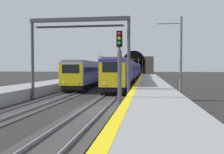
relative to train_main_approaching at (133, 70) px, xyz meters
The scene contains 14 objects.
ground_plane 49.43m from the train_main_approaching, behind, with size 320.00×320.00×0.00m, color #282623.
platform_right 49.59m from the train_main_approaching, behind, with size 112.00×4.05×1.06m, color gray.
platform_right_edge_strip 49.45m from the train_main_approaching, behind, with size 112.00×0.50×0.01m, color yellow.
track_main_line 49.43m from the train_main_approaching, behind, with size 160.00×2.89×0.21m.
track_adjacent_line 49.69m from the train_main_approaching, behind, with size 160.00×2.93×0.21m.
train_main_approaching is the anchor object (origin of this frame).
train_adjacent_platform 19.54m from the train_main_approaching, 164.87° to the left, with size 41.47×3.40×4.81m.
railway_signal_near 50.20m from the train_main_approaching, behind, with size 0.39×0.38×5.44m.
railway_signal_mid 8.91m from the train_main_approaching, 168.11° to the right, with size 0.39×0.38×5.21m.
railway_signal_far 50.99m from the train_main_approaching, ahead, with size 0.39×0.38×5.95m.
overhead_signal_gantry 44.30m from the train_main_approaching, behind, with size 0.70×9.41×7.62m.
tunnel_portal 60.02m from the train_main_approaching, ahead, with size 2.73×19.63×11.52m.
catenary_mast_near 43.97m from the train_main_approaching, behind, with size 0.22×2.18×7.59m.
catenary_mast_far 18.23m from the train_main_approaching, 40.18° to the left, with size 0.22×2.00×7.28m.
Camera 1 is at (-17.03, -3.58, 3.04)m, focal length 39.80 mm.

